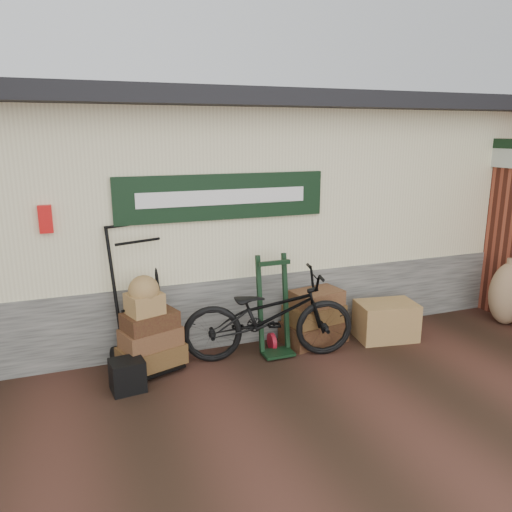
{
  "coord_description": "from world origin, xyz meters",
  "views": [
    {
      "loc": [
        -2.04,
        -4.79,
        2.71
      ],
      "look_at": [
        0.1,
        0.9,
        1.2
      ],
      "focal_mm": 35.0,
      "sensor_mm": 36.0,
      "label": 1
    }
  ],
  "objects_px": {
    "wicker_hamper": "(386,321)",
    "bicycle": "(269,311)",
    "porter_trolley": "(141,296)",
    "green_barrow": "(274,306)",
    "black_trunk": "(128,375)",
    "suitcase_stack": "(314,316)"
  },
  "relations": [
    {
      "from": "wicker_hamper",
      "to": "bicycle",
      "type": "bearing_deg",
      "value": 179.59
    },
    {
      "from": "porter_trolley",
      "to": "wicker_hamper",
      "type": "height_order",
      "value": "porter_trolley"
    },
    {
      "from": "bicycle",
      "to": "wicker_hamper",
      "type": "bearing_deg",
      "value": -78.67
    },
    {
      "from": "green_barrow",
      "to": "black_trunk",
      "type": "relative_size",
      "value": 3.58
    },
    {
      "from": "suitcase_stack",
      "to": "black_trunk",
      "type": "relative_size",
      "value": 2.31
    },
    {
      "from": "wicker_hamper",
      "to": "black_trunk",
      "type": "relative_size",
      "value": 2.21
    },
    {
      "from": "porter_trolley",
      "to": "black_trunk",
      "type": "xyz_separation_m",
      "value": [
        -0.26,
        -0.55,
        -0.69
      ]
    },
    {
      "from": "suitcase_stack",
      "to": "bicycle",
      "type": "bearing_deg",
      "value": -161.93
    },
    {
      "from": "suitcase_stack",
      "to": "wicker_hamper",
      "type": "relative_size",
      "value": 1.04
    },
    {
      "from": "green_barrow",
      "to": "wicker_hamper",
      "type": "relative_size",
      "value": 1.62
    },
    {
      "from": "black_trunk",
      "to": "bicycle",
      "type": "bearing_deg",
      "value": 7.37
    },
    {
      "from": "porter_trolley",
      "to": "bicycle",
      "type": "xyz_separation_m",
      "value": [
        1.47,
        -0.32,
        -0.25
      ]
    },
    {
      "from": "green_barrow",
      "to": "bicycle",
      "type": "xyz_separation_m",
      "value": [
        -0.11,
        -0.11,
        -0.01
      ]
    },
    {
      "from": "porter_trolley",
      "to": "black_trunk",
      "type": "height_order",
      "value": "porter_trolley"
    },
    {
      "from": "suitcase_stack",
      "to": "porter_trolley",
      "type": "bearing_deg",
      "value": 177.87
    },
    {
      "from": "suitcase_stack",
      "to": "black_trunk",
      "type": "bearing_deg",
      "value": -169.33
    },
    {
      "from": "porter_trolley",
      "to": "black_trunk",
      "type": "bearing_deg",
      "value": -133.49
    },
    {
      "from": "wicker_hamper",
      "to": "porter_trolley",
      "type": "bearing_deg",
      "value": 173.93
    },
    {
      "from": "suitcase_stack",
      "to": "wicker_hamper",
      "type": "xyz_separation_m",
      "value": [
        0.95,
        -0.25,
        -0.1
      ]
    },
    {
      "from": "suitcase_stack",
      "to": "black_trunk",
      "type": "height_order",
      "value": "suitcase_stack"
    },
    {
      "from": "porter_trolley",
      "to": "suitcase_stack",
      "type": "xyz_separation_m",
      "value": [
        2.21,
        -0.08,
        -0.51
      ]
    },
    {
      "from": "wicker_hamper",
      "to": "bicycle",
      "type": "relative_size",
      "value": 0.37
    }
  ]
}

